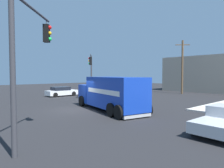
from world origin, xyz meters
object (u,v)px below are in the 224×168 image
Objects in this scene: traffic_light_primary at (91,69)px; sedan_white at (61,92)px; traffic_light_secondary at (27,50)px; utility_pole at (182,66)px; delivery_truck at (111,93)px.

traffic_light_primary reaches higher than sedan_white.
sedan_white is at bearing 148.33° from traffic_light_secondary.
utility_pole is at bearing 106.01° from traffic_light_secondary.
traffic_light_primary is at bearing 22.05° from sedan_white.
traffic_light_secondary is (12.90, -12.66, 0.36)m from traffic_light_primary.
sedan_white is at bearing -122.42° from utility_pole.
utility_pole reaches higher than traffic_light_secondary.
traffic_light_secondary is 20.85m from sedan_white.
delivery_truck is 1.37× the size of traffic_light_secondary.
delivery_truck is 1.99× the size of sedan_white.
traffic_light_secondary reaches higher than traffic_light_primary.
traffic_light_primary is 14.76m from utility_pole.
utility_pole reaches higher than traffic_light_primary.
utility_pole is at bearing 68.86° from traffic_light_primary.
delivery_truck is at bearing -78.90° from utility_pole.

